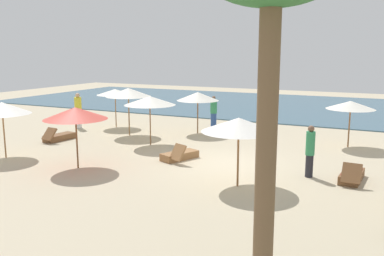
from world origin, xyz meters
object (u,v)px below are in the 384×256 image
(umbrella_0, at_px, (239,125))
(umbrella_5, at_px, (115,92))
(person_2, at_px, (310,151))
(person_1, at_px, (214,111))
(lounger_4, at_px, (352,176))
(umbrella_8, at_px, (75,113))
(person_0, at_px, (78,111))
(umbrella_7, at_px, (128,92))
(lounger_2, at_px, (59,137))
(umbrella_2, at_px, (150,101))
(umbrella_3, at_px, (351,105))
(lounger_3, at_px, (179,155))
(umbrella_4, at_px, (198,96))
(umbrella_6, at_px, (2,108))

(umbrella_0, relative_size, umbrella_5, 1.10)
(person_2, bearing_deg, umbrella_0, -132.89)
(umbrella_0, bearing_deg, person_1, 117.04)
(lounger_4, bearing_deg, person_2, -174.19)
(umbrella_5, height_order, umbrella_8, umbrella_8)
(person_0, bearing_deg, umbrella_5, 34.95)
(umbrella_7, bearing_deg, person_1, 56.05)
(lounger_2, bearing_deg, umbrella_7, 47.89)
(umbrella_2, distance_m, person_1, 5.71)
(umbrella_3, bearing_deg, umbrella_7, -168.91)
(umbrella_8, distance_m, lounger_4, 9.48)
(umbrella_3, bearing_deg, umbrella_8, -137.12)
(umbrella_0, relative_size, lounger_4, 1.35)
(umbrella_7, xyz_separation_m, lounger_3, (4.43, -3.13, -1.95))
(lounger_4, bearing_deg, person_1, 137.43)
(umbrella_4, relative_size, person_2, 1.21)
(umbrella_3, height_order, umbrella_5, umbrella_5)
(umbrella_5, xyz_separation_m, person_0, (-1.62, -1.13, -0.96))
(umbrella_0, xyz_separation_m, person_0, (-11.06, 5.59, -0.97))
(umbrella_7, height_order, lounger_4, umbrella_7)
(umbrella_0, xyz_separation_m, umbrella_3, (2.50, 7.15, -0.09))
(lounger_3, relative_size, lounger_4, 1.03)
(umbrella_6, height_order, lounger_4, umbrella_6)
(umbrella_0, bearing_deg, umbrella_6, -176.21)
(umbrella_2, xyz_separation_m, umbrella_5, (-4.01, 2.97, -0.06))
(umbrella_5, height_order, umbrella_6, umbrella_6)
(umbrella_5, relative_size, person_2, 1.20)
(umbrella_3, xyz_separation_m, person_2, (-0.70, -5.21, -0.95))
(umbrella_4, bearing_deg, umbrella_7, -146.32)
(umbrella_4, height_order, person_2, umbrella_4)
(umbrella_0, xyz_separation_m, umbrella_5, (-9.43, 6.72, -0.00))
(umbrella_7, bearing_deg, umbrella_2, -34.37)
(umbrella_4, height_order, lounger_3, umbrella_4)
(person_2, bearing_deg, lounger_4, 5.81)
(umbrella_8, bearing_deg, person_0, 130.48)
(umbrella_4, relative_size, umbrella_7, 0.90)
(umbrella_2, distance_m, umbrella_6, 5.89)
(umbrella_3, distance_m, person_1, 7.63)
(lounger_2, distance_m, lounger_3, 6.71)
(umbrella_4, height_order, umbrella_5, umbrella_4)
(umbrella_7, xyz_separation_m, lounger_2, (-2.25, -2.49, -1.95))
(person_0, bearing_deg, lounger_4, -13.93)
(umbrella_5, bearing_deg, umbrella_7, -38.78)
(person_1, bearing_deg, umbrella_0, -62.96)
(lounger_4, distance_m, person_0, 14.63)
(umbrella_4, bearing_deg, lounger_2, -139.28)
(umbrella_7, distance_m, person_1, 5.13)
(umbrella_4, distance_m, person_0, 6.62)
(lounger_2, bearing_deg, lounger_3, -5.43)
(person_0, bearing_deg, umbrella_8, -49.52)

